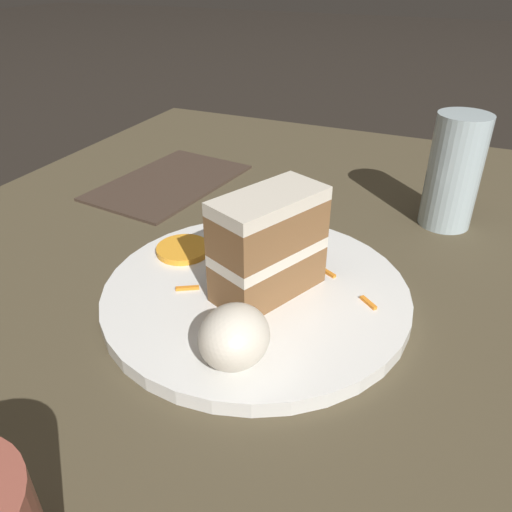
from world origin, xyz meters
name	(u,v)px	position (x,y,z in m)	size (l,w,h in m)	color
ground_plane	(257,296)	(0.00, 0.00, 0.00)	(6.00, 6.00, 0.00)	black
dining_table	(257,282)	(0.00, 0.00, 0.02)	(1.04, 0.85, 0.04)	#4C422D
plate	(256,293)	(-0.05, -0.02, 0.04)	(0.29, 0.29, 0.01)	white
cake_slice	(269,245)	(-0.05, -0.03, 0.10)	(0.12, 0.09, 0.10)	brown
cream_dollop	(234,337)	(-0.15, -0.05, 0.07)	(0.06, 0.05, 0.05)	silver
orange_garnish	(183,249)	(-0.02, 0.08, 0.05)	(0.06, 0.06, 0.01)	orange
carrot_shreds_scatter	(282,268)	(-0.01, -0.03, 0.05)	(0.13, 0.18, 0.00)	orange
drinking_glass	(452,179)	(0.19, -0.17, 0.09)	(0.06, 0.06, 0.14)	silver
menu_card	(169,182)	(0.16, 0.21, 0.04)	(0.14, 0.23, 0.00)	#423328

